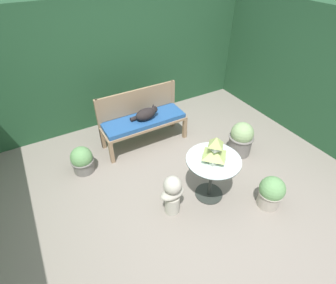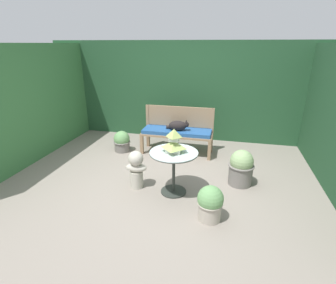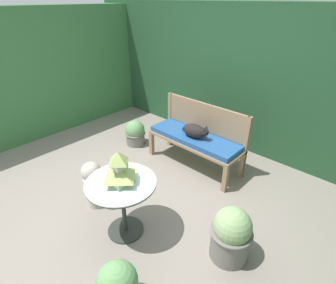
# 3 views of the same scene
# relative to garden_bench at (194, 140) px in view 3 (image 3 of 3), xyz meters

# --- Properties ---
(ground) EXTENTS (30.00, 30.00, 0.00)m
(ground) POSITION_rel_garden_bench_xyz_m (-0.01, -1.21, -0.42)
(ground) COLOR gray
(foliage_hedge_back) EXTENTS (6.40, 1.08, 2.18)m
(foliage_hedge_back) POSITION_rel_garden_bench_xyz_m (-0.01, 1.47, 0.67)
(foliage_hedge_back) COLOR #234C2D
(foliage_hedge_back) RESTS_ON ground
(foliage_hedge_left) EXTENTS (0.70, 3.74, 2.12)m
(foliage_hedge_left) POSITION_rel_garden_bench_xyz_m (-2.86, -0.94, 0.64)
(foliage_hedge_left) COLOR #38703D
(foliage_hedge_left) RESTS_ON ground
(garden_bench) EXTENTS (1.41, 0.49, 0.50)m
(garden_bench) POSITION_rel_garden_bench_xyz_m (0.00, 0.00, 0.00)
(garden_bench) COLOR #937556
(garden_bench) RESTS_ON ground
(bench_backrest) EXTENTS (1.41, 0.06, 0.91)m
(bench_backrest) POSITION_rel_garden_bench_xyz_m (0.00, 0.22, 0.23)
(bench_backrest) COLOR #937556
(bench_backrest) RESTS_ON ground
(cat) EXTENTS (0.47, 0.23, 0.21)m
(cat) POSITION_rel_garden_bench_xyz_m (0.03, -0.04, 0.17)
(cat) COLOR black
(cat) RESTS_ON garden_bench
(patio_table) EXTENTS (0.70, 0.70, 0.66)m
(patio_table) POSITION_rel_garden_bench_xyz_m (0.26, -1.51, 0.10)
(patio_table) COLOR #2D332D
(patio_table) RESTS_ON ground
(pagoda_birdhouse) EXTENTS (0.28, 0.28, 0.35)m
(pagoda_birdhouse) POSITION_rel_garden_bench_xyz_m (0.26, -1.51, 0.38)
(pagoda_birdhouse) COLOR #B2BCA8
(pagoda_birdhouse) RESTS_ON patio_table
(garden_bust) EXTENTS (0.33, 0.23, 0.60)m
(garden_bust) POSITION_rel_garden_bench_xyz_m (-0.33, -1.49, -0.09)
(garden_bust) COLOR #B7B2A3
(garden_bust) RESTS_ON ground
(potted_plant_table_far) EXTENTS (0.35, 0.35, 0.43)m
(potted_plant_table_far) POSITION_rel_garden_bench_xyz_m (-1.12, -0.17, -0.21)
(potted_plant_table_far) COLOR slate
(potted_plant_table_far) RESTS_ON ground
(potted_plant_hedge_corner) EXTENTS (0.40, 0.40, 0.57)m
(potted_plant_hedge_corner) POSITION_rel_garden_bench_xyz_m (1.24, -1.02, -0.14)
(potted_plant_hedge_corner) COLOR slate
(potted_plant_hedge_corner) RESTS_ON ground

